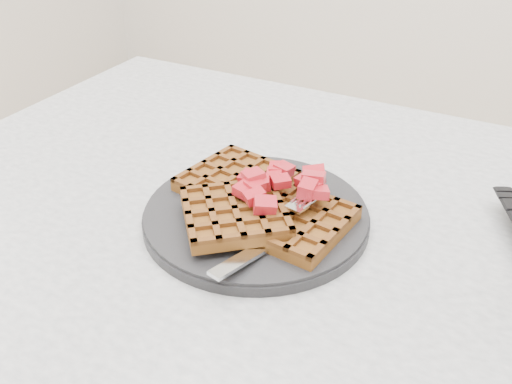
% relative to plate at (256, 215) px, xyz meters
% --- Properties ---
extents(table, '(1.20, 0.80, 0.75)m').
position_rel_plate_xyz_m(table, '(0.11, 0.01, -0.12)').
color(table, beige).
rests_on(table, ground).
extents(plate, '(0.26, 0.26, 0.02)m').
position_rel_plate_xyz_m(plate, '(0.00, 0.00, 0.00)').
color(plate, black).
rests_on(plate, table).
extents(waffles, '(0.22, 0.22, 0.03)m').
position_rel_plate_xyz_m(waffles, '(0.00, -0.00, 0.02)').
color(waffles, brown).
rests_on(waffles, plate).
extents(strawberry_pile, '(0.15, 0.15, 0.02)m').
position_rel_plate_xyz_m(strawberry_pile, '(0.00, -0.00, 0.05)').
color(strawberry_pile, maroon).
rests_on(strawberry_pile, waffles).
extents(fork, '(0.06, 0.18, 0.02)m').
position_rel_plate_xyz_m(fork, '(0.05, -0.04, 0.02)').
color(fork, silver).
rests_on(fork, plate).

